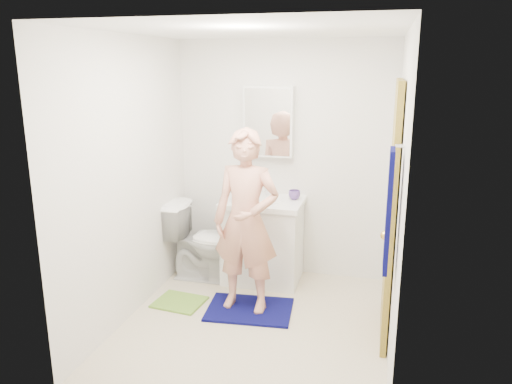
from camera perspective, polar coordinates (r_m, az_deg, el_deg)
floor at (r=4.42m, az=-0.15°, el=-14.97°), size 2.20×2.40×0.02m
ceiling at (r=3.86m, az=-0.18°, el=18.17°), size 2.20×2.40×0.02m
wall_back at (r=5.12m, az=3.24°, el=3.62°), size 2.20×0.02×2.40m
wall_front at (r=2.86m, az=-6.28°, el=-5.25°), size 2.20×0.02×2.40m
wall_left at (r=4.37m, az=-14.41°, el=1.30°), size 0.02×2.40×2.40m
wall_right at (r=3.85m, az=16.05°, el=-0.56°), size 0.02×2.40×2.40m
vanity_cabinet at (r=5.09m, az=0.79°, el=-5.80°), size 0.75×0.55×0.80m
countertop at (r=4.95m, az=0.81°, el=-1.18°), size 0.79×0.59×0.05m
sink_basin at (r=4.95m, az=0.81°, el=-1.01°), size 0.40×0.40×0.03m
faucet at (r=5.10m, az=1.29°, el=0.27°), size 0.03×0.03×0.12m
medicine_cabinet at (r=5.02m, az=1.45°, el=8.05°), size 0.50×0.12×0.70m
mirror_panel at (r=4.96m, az=1.29°, el=7.97°), size 0.46×0.01×0.66m
door at (r=4.04m, az=15.19°, el=-2.39°), size 0.05×0.80×2.05m
door_knob at (r=3.76m, az=14.54°, el=-4.82°), size 0.07×0.07×0.07m
towel at (r=3.28m, az=14.92°, el=-2.13°), size 0.03×0.24×0.80m
towel_hook at (r=3.19m, az=16.13°, el=5.07°), size 0.06×0.02×0.02m
toilet at (r=5.14m, az=-5.73°, el=-5.65°), size 0.79×0.46×0.80m
bath_mat at (r=4.62m, az=-0.74°, el=-13.28°), size 0.80×0.60×0.02m
green_rug at (r=4.80m, az=-8.75°, el=-12.33°), size 0.48×0.42×0.02m
soap_dispenser at (r=4.92m, az=-2.23°, el=0.03°), size 0.08×0.08×0.17m
toothbrush_cup at (r=4.97m, az=4.41°, el=-0.32°), size 0.15×0.15×0.09m
man at (r=4.33m, az=-1.13°, el=-3.40°), size 0.62×0.43×1.62m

